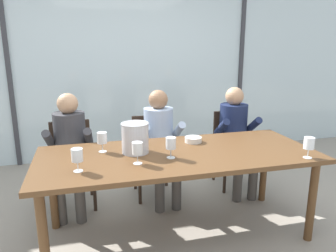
# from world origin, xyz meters

# --- Properties ---
(ground) EXTENTS (14.00, 14.00, 0.00)m
(ground) POSITION_xyz_m (0.00, 1.00, 0.00)
(ground) COLOR #9E9384
(window_glass_panel) EXTENTS (7.57, 0.03, 2.60)m
(window_glass_panel) POSITION_xyz_m (0.00, 2.27, 1.30)
(window_glass_panel) COLOR silver
(window_glass_panel) RESTS_ON ground
(window_mullion_left) EXTENTS (0.06, 0.06, 2.60)m
(window_mullion_left) POSITION_xyz_m (-1.70, 2.25, 1.30)
(window_mullion_left) COLOR #38383D
(window_mullion_left) RESTS_ON ground
(window_mullion_right) EXTENTS (0.06, 0.06, 2.60)m
(window_mullion_right) POSITION_xyz_m (1.70, 2.25, 1.30)
(window_mullion_right) COLOR #38383D
(window_mullion_right) RESTS_ON ground
(hillside_vineyard) EXTENTS (13.57, 2.40, 1.64)m
(hillside_vineyard) POSITION_xyz_m (0.00, 5.49, 0.82)
(hillside_vineyard) COLOR #386633
(hillside_vineyard) RESTS_ON ground
(dining_table) EXTENTS (2.37, 0.97, 0.78)m
(dining_table) POSITION_xyz_m (0.00, 0.00, 0.70)
(dining_table) COLOR brown
(dining_table) RESTS_ON ground
(chair_near_curtain) EXTENTS (0.47, 0.47, 0.89)m
(chair_near_curtain) POSITION_xyz_m (-0.92, 0.89, 0.52)
(chair_near_curtain) COLOR #332319
(chair_near_curtain) RESTS_ON ground
(chair_left_of_center) EXTENTS (0.45, 0.45, 0.89)m
(chair_left_of_center) POSITION_xyz_m (-0.04, 0.93, 0.52)
(chair_left_of_center) COLOR #332319
(chair_left_of_center) RESTS_ON ground
(chair_center) EXTENTS (0.47, 0.47, 0.89)m
(chair_center) POSITION_xyz_m (0.97, 0.93, 0.52)
(chair_center) COLOR #332319
(chair_center) RESTS_ON ground
(person_charcoal_jacket) EXTENTS (0.48, 0.62, 1.21)m
(person_charcoal_jacket) POSITION_xyz_m (-0.92, 0.76, 0.69)
(person_charcoal_jacket) COLOR #38383D
(person_charcoal_jacket) RESTS_ON ground
(person_pale_blue_shirt) EXTENTS (0.46, 0.61, 1.21)m
(person_pale_blue_shirt) POSITION_xyz_m (0.02, 0.76, 0.69)
(person_pale_blue_shirt) COLOR #9EB2D1
(person_pale_blue_shirt) RESTS_ON ground
(person_navy_polo) EXTENTS (0.48, 0.62, 1.21)m
(person_navy_polo) POSITION_xyz_m (0.92, 0.76, 0.69)
(person_navy_polo) COLOR #192347
(person_navy_polo) RESTS_ON ground
(ice_bucket_primary) EXTENTS (0.24, 0.24, 0.26)m
(ice_bucket_primary) POSITION_xyz_m (-0.35, 0.10, 0.91)
(ice_bucket_primary) COLOR #B7B7BC
(ice_bucket_primary) RESTS_ON dining_table
(tasting_bowl) EXTENTS (0.16, 0.16, 0.05)m
(tasting_bowl) POSITION_xyz_m (0.22, 0.26, 0.80)
(tasting_bowl) COLOR silver
(tasting_bowl) RESTS_ON dining_table
(wine_glass_by_left_taster) EXTENTS (0.08, 0.08, 0.17)m
(wine_glass_by_left_taster) POSITION_xyz_m (-0.63, 0.19, 0.90)
(wine_glass_by_left_taster) COLOR silver
(wine_glass_by_left_taster) RESTS_ON dining_table
(wine_glass_near_bucket) EXTENTS (0.08, 0.08, 0.17)m
(wine_glass_near_bucket) POSITION_xyz_m (-0.83, -0.21, 0.90)
(wine_glass_near_bucket) COLOR silver
(wine_glass_near_bucket) RESTS_ON dining_table
(wine_glass_center_pour) EXTENTS (0.08, 0.08, 0.17)m
(wine_glass_center_pour) POSITION_xyz_m (0.98, -0.39, 0.90)
(wine_glass_center_pour) COLOR silver
(wine_glass_center_pour) RESTS_ON dining_table
(wine_glass_by_right_taster) EXTENTS (0.08, 0.08, 0.17)m
(wine_glass_by_right_taster) POSITION_xyz_m (-0.38, -0.17, 0.90)
(wine_glass_by_right_taster) COLOR silver
(wine_glass_by_right_taster) RESTS_ON dining_table
(wine_glass_spare_empty) EXTENTS (0.08, 0.08, 0.17)m
(wine_glass_spare_empty) POSITION_xyz_m (-0.10, -0.10, 0.90)
(wine_glass_spare_empty) COLOR silver
(wine_glass_spare_empty) RESTS_ON dining_table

